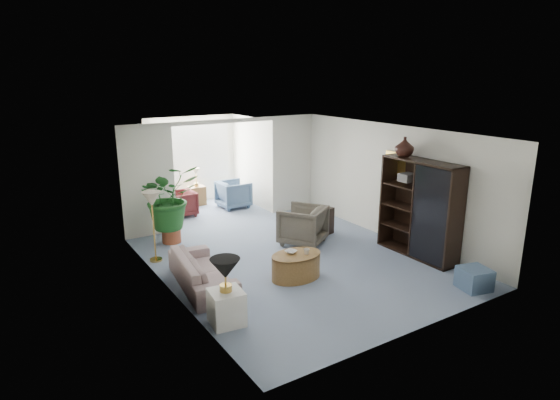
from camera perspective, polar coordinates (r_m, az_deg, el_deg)
floor at (r=9.22m, az=2.01°, el=-7.44°), size 6.00×6.00×0.00m
sunroom_floor at (r=12.63m, az=-8.53°, el=-1.27°), size 2.60×2.60×0.00m
back_pier_left at (r=10.68m, az=-15.70°, el=2.21°), size 1.20×0.12×2.50m
back_pier_right at (r=12.28m, az=1.51°, el=4.43°), size 1.20×0.12×2.50m
back_header at (r=11.17m, az=-6.69°, el=9.47°), size 2.60×0.12×0.10m
window_pane at (r=13.29m, az=-10.68°, el=5.66°), size 2.20×0.02×1.50m
window_blinds at (r=13.26m, az=-10.63°, el=5.64°), size 2.20×0.02×1.50m
framed_picture at (r=10.21m, az=13.94°, el=4.32°), size 0.04×0.50×0.40m
sofa at (r=8.23m, az=-9.42°, el=-8.48°), size 0.96×1.97×0.55m
end_table at (r=7.05m, az=-6.51°, el=-12.79°), size 0.52×0.52×0.52m
table_lamp at (r=6.78m, az=-6.66°, el=-8.26°), size 0.44×0.44×0.30m
floor_lamp at (r=9.17m, az=-15.31°, el=0.13°), size 0.36×0.36×0.28m
coffee_table at (r=8.45m, az=1.97°, el=-7.99°), size 1.18×1.18×0.45m
coffee_bowl at (r=8.40m, az=1.32°, el=-6.28°), size 0.25×0.25×0.05m
coffee_cup at (r=8.35m, az=3.24°, el=-6.26°), size 0.14×0.14×0.10m
wingback_chair at (r=10.02m, az=2.77°, el=-3.07°), size 1.23×1.24×0.82m
side_table_dark at (r=10.68m, az=4.92°, el=-2.54°), size 0.59×0.51×0.61m
entertainment_cabinet at (r=9.62m, az=16.55°, el=-1.03°), size 0.46×1.74×1.93m
cabinet_urn at (r=9.70m, az=14.86°, el=6.27°), size 0.37×0.37×0.39m
ottoman at (r=8.70m, az=22.49°, el=-8.81°), size 0.56×0.56×0.37m
plant_pot at (r=10.43m, az=-13.01°, el=-4.16°), size 0.40×0.40×0.32m
house_plant at (r=10.18m, az=-13.30°, el=0.38°), size 1.25×1.08×1.39m
sunroom_chair_blue at (r=12.77m, az=-5.65°, el=0.71°), size 0.80×0.78×0.73m
sunroom_chair_maroon at (r=12.21m, az=-11.94°, el=-0.44°), size 0.71×0.69×0.64m
sunroom_table at (r=13.16m, az=-10.03°, el=0.53°), size 0.43×0.34×0.53m
shelf_clutter at (r=9.39m, az=17.46°, el=0.00°), size 0.30×1.15×1.06m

